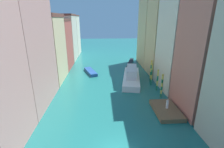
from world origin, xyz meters
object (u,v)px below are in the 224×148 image
object	(u,v)px
mooring_pole_2	(152,74)
mooring_pole_3	(151,71)
vaporetto_white	(131,76)
waterfront_dock	(166,110)
motorboat_0	(91,72)
mooring_pole_1	(157,80)
person_on_dock	(167,104)
gondola_black	(130,63)
mooring_pole_0	(162,85)

from	to	relation	value
mooring_pole_2	mooring_pole_3	bearing A→B (deg)	77.98
mooring_pole_2	vaporetto_white	size ratio (longest dim) A/B	0.35
waterfront_dock	mooring_pole_3	bearing A→B (deg)	84.54
mooring_pole_3	vaporetto_white	distance (m)	4.34
vaporetto_white	motorboat_0	world-z (taller)	vaporetto_white
mooring_pole_1	motorboat_0	xyz separation A→B (m)	(-13.27, 11.31, -1.77)
mooring_pole_3	person_on_dock	bearing A→B (deg)	-95.01
mooring_pole_2	waterfront_dock	bearing A→B (deg)	-94.26
waterfront_dock	vaporetto_white	world-z (taller)	vaporetto_white
waterfront_dock	mooring_pole_2	world-z (taller)	mooring_pole_2
gondola_black	motorboat_0	size ratio (longest dim) A/B	1.48
mooring_pole_0	vaporetto_white	bearing A→B (deg)	114.52
person_on_dock	mooring_pole_0	bearing A→B (deg)	80.52
mooring_pole_3	vaporetto_white	xyz separation A→B (m)	(-4.06, 0.74, -1.35)
mooring_pole_2	gondola_black	distance (m)	17.27
gondola_black	mooring_pole_0	bearing A→B (deg)	-86.05
person_on_dock	mooring_pole_1	xyz separation A→B (m)	(0.96, 7.64, 0.84)
person_on_dock	mooring_pole_0	distance (m)	4.96
waterfront_dock	motorboat_0	distance (m)	22.58
gondola_black	motorboat_0	world-z (taller)	motorboat_0
waterfront_dock	motorboat_0	size ratio (longest dim) A/B	0.86
mooring_pole_2	gondola_black	xyz separation A→B (m)	(-1.44, 17.09, -2.07)
mooring_pole_2	mooring_pole_3	size ratio (longest dim) A/B	0.96
mooring_pole_3	gondola_black	bearing A→B (deg)	96.94
vaporetto_white	person_on_dock	bearing A→B (deg)	-77.22
gondola_black	motorboat_0	xyz separation A→B (m)	(-11.55, -8.61, 0.11)
mooring_pole_0	vaporetto_white	size ratio (longest dim) A/B	0.32
mooring_pole_0	motorboat_0	xyz separation A→B (m)	(-13.12, 14.12, -1.80)
vaporetto_white	motorboat_0	size ratio (longest dim) A/B	1.96
mooring_pole_2	motorboat_0	size ratio (longest dim) A/B	0.68
mooring_pole_2	motorboat_0	xyz separation A→B (m)	(-12.99, 8.47, -1.95)
mooring_pole_1	gondola_black	world-z (taller)	mooring_pole_1
mooring_pole_0	mooring_pole_3	xyz separation A→B (m)	(0.28, 7.54, 0.27)
person_on_dock	vaporetto_white	world-z (taller)	vaporetto_white
mooring_pole_1	motorboat_0	distance (m)	17.53
vaporetto_white	mooring_pole_2	bearing A→B (deg)	-35.79
person_on_dock	gondola_black	distance (m)	27.58
mooring_pole_1	mooring_pole_0	bearing A→B (deg)	-93.25
person_on_dock	mooring_pole_3	bearing A→B (deg)	84.99
person_on_dock	gondola_black	xyz separation A→B (m)	(-0.76, 27.55, -1.05)
vaporetto_white	motorboat_0	xyz separation A→B (m)	(-9.34, 5.84, -0.72)
person_on_dock	mooring_pole_2	world-z (taller)	mooring_pole_2
waterfront_dock	mooring_pole_2	size ratio (longest dim) A/B	1.26
mooring_pole_1	waterfront_dock	bearing A→B (deg)	-97.91
waterfront_dock	mooring_pole_1	world-z (taller)	mooring_pole_1
mooring_pole_3	gondola_black	distance (m)	15.46
vaporetto_white	gondola_black	xyz separation A→B (m)	(2.21, 14.45, -0.84)
waterfront_dock	mooring_pole_1	distance (m)	7.97
person_on_dock	mooring_pole_2	xyz separation A→B (m)	(0.68, 10.47, 1.02)
mooring_pole_2	mooring_pole_3	world-z (taller)	mooring_pole_3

